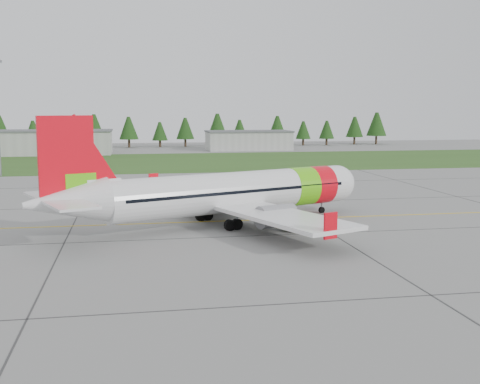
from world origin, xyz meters
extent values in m
plane|color=gray|center=(0.00, 0.00, 0.00)|extent=(320.00, 320.00, 0.00)
cylinder|color=white|center=(1.71, 6.61, 3.33)|extent=(27.46, 14.31, 4.19)
sphere|color=white|center=(14.66, 11.82, 3.33)|extent=(4.19, 4.19, 4.19)
cone|color=white|center=(-14.72, -0.01, 3.70)|extent=(8.54, 6.69, 4.19)
cube|color=black|center=(14.95, 11.94, 3.70)|extent=(2.64, 3.23, 0.60)
cylinder|color=#5ECC0F|center=(9.68, 9.82, 3.33)|extent=(4.18, 5.00, 4.27)
cylinder|color=red|center=(12.07, 10.78, 3.33)|extent=(3.78, 4.84, 4.27)
cube|color=white|center=(1.21, 6.41, 2.15)|extent=(18.31, 34.07, 0.39)
cube|color=red|center=(-6.16, 21.84, 2.74)|extent=(1.27, 0.66, 2.15)
cube|color=red|center=(6.59, -9.83, 2.74)|extent=(1.27, 0.66, 2.15)
cylinder|color=gray|center=(0.50, 12.49, 1.56)|extent=(4.43, 3.53, 2.25)
cylinder|color=gray|center=(4.91, 1.53, 1.56)|extent=(4.43, 3.53, 2.25)
cube|color=red|center=(-14.52, 0.07, 7.30)|extent=(4.73, 2.20, 8.16)
cube|color=#5ECC0F|center=(-13.43, 0.51, 4.94)|extent=(2.76, 1.46, 2.58)
cube|color=white|center=(-15.22, -0.21, 3.97)|extent=(7.80, 12.74, 0.24)
cylinder|color=slate|center=(12.66, 11.02, 0.75)|extent=(0.19, 0.19, 1.50)
cylinder|color=black|center=(12.66, 11.02, 0.37)|extent=(0.79, 0.55, 0.73)
cylinder|color=slate|center=(-0.91, 8.80, 1.02)|extent=(0.24, 0.24, 2.04)
cylinder|color=black|center=(-1.31, 8.64, 0.56)|extent=(1.22, 0.87, 1.12)
cylinder|color=slate|center=(1.34, 3.22, 1.02)|extent=(0.24, 0.24, 2.04)
cylinder|color=black|center=(0.94, 3.06, 0.56)|extent=(1.22, 0.87, 1.12)
imported|color=#E3B30C|center=(7.86, 1.16, 1.71)|extent=(1.21, 1.42, 3.42)
cube|color=#30561E|center=(0.00, 82.00, 0.01)|extent=(320.00, 50.00, 0.03)
cube|color=gold|center=(0.00, 8.00, 0.01)|extent=(120.00, 0.25, 0.02)
cube|color=#A8A8A3|center=(-30.00, 110.00, 3.00)|extent=(32.00, 14.00, 6.00)
cube|color=#A8A8A3|center=(25.00, 118.00, 2.60)|extent=(24.00, 12.00, 5.20)
camera|label=1|loc=(-8.89, -54.73, 11.97)|focal=45.00mm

